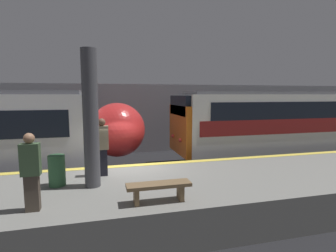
# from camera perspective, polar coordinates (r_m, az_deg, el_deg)

# --- Properties ---
(ground_plane) EXTENTS (120.00, 120.00, 0.00)m
(ground_plane) POSITION_cam_1_polar(r_m,az_deg,el_deg) (9.86, -8.52, -14.14)
(ground_plane) COLOR black
(platform) EXTENTS (40.00, 4.05, 1.05)m
(platform) POSITION_cam_1_polar(r_m,az_deg,el_deg) (7.79, -7.00, -15.84)
(platform) COLOR slate
(platform) RESTS_ON ground
(station_rear_barrier) EXTENTS (50.00, 0.15, 4.14)m
(station_rear_barrier) POSITION_cam_1_polar(r_m,az_deg,el_deg) (15.81, -11.11, 1.47)
(station_rear_barrier) COLOR #939399
(station_rear_barrier) RESTS_ON ground
(support_pillar_near) EXTENTS (0.41, 0.41, 3.67)m
(support_pillar_near) POSITION_cam_1_polar(r_m,az_deg,el_deg) (7.22, -16.47, 1.43)
(support_pillar_near) COLOR #47474C
(support_pillar_near) RESTS_ON platform
(train_boxy) EXTENTS (16.73, 2.83, 3.67)m
(train_boxy) POSITION_cam_1_polar(r_m,az_deg,el_deg) (16.63, 30.69, 0.28)
(train_boxy) COLOR black
(train_boxy) RESTS_ON ground
(person_waiting) EXTENTS (0.38, 0.24, 1.69)m
(person_waiting) POSITION_cam_1_polar(r_m,az_deg,el_deg) (6.31, -27.67, -8.52)
(person_waiting) COLOR #473D33
(person_waiting) RESTS_ON platform
(person_walking) EXTENTS (0.38, 0.24, 1.77)m
(person_walking) POSITION_cam_1_polar(r_m,az_deg,el_deg) (8.24, -14.12, -4.11)
(person_walking) COLOR black
(person_walking) RESTS_ON platform
(platform_bench) EXTENTS (1.50, 0.40, 0.45)m
(platform_bench) POSITION_cam_1_polar(r_m,az_deg,el_deg) (6.23, -2.02, -13.30)
(platform_bench) COLOR brown
(platform_bench) RESTS_ON platform
(trash_bin) EXTENTS (0.44, 0.44, 0.85)m
(trash_bin) POSITION_cam_1_polar(r_m,az_deg,el_deg) (7.84, -23.04, -8.91)
(trash_bin) COLOR #2D5B38
(trash_bin) RESTS_ON platform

